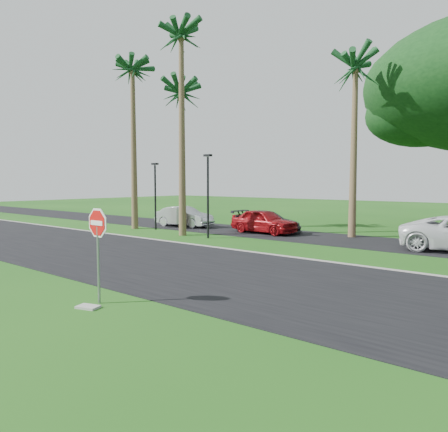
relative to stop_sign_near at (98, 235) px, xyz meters
name	(u,v)px	position (x,y,z in m)	size (l,w,h in m)	color
ground	(171,280)	(-0.50, 3.00, -1.77)	(120.00, 120.00, 0.00)	#174912
road	(212,270)	(-0.50, 5.00, -1.76)	(120.00, 8.00, 0.02)	black
parking_strip	(340,240)	(-0.50, 15.50, -1.76)	(120.00, 5.00, 0.02)	black
curb	(275,255)	(-0.50, 9.05, -1.74)	(120.00, 0.12, 0.06)	gray
stop_sign_near	(98,235)	(0.00, 0.00, 0.00)	(1.05, 0.07, 2.62)	gray
palm_left_far	(133,74)	(-13.50, 12.00, 8.36)	(5.00, 5.00, 11.50)	brown
palm_left_mid	(182,96)	(-11.00, 14.00, 6.90)	(5.00, 5.00, 10.00)	brown
palm_left_near	(181,41)	(-8.50, 11.50, 9.33)	(5.00, 5.00, 12.50)	brown
palm_center	(356,72)	(-0.50, 17.00, 7.39)	(5.00, 5.00, 10.50)	brown
streetlight_left	(155,191)	(-12.00, 12.50, 0.72)	(0.45, 0.25, 4.34)	black
streetlight_right	(208,190)	(-6.50, 11.50, 0.88)	(0.45, 0.25, 4.64)	black
car_silver	(184,217)	(-11.81, 14.93, -1.08)	(1.47, 4.22, 1.39)	silver
car_red	(264,221)	(-5.34, 15.30, -1.04)	(1.72, 4.29, 1.46)	maroon
car_dark	(267,222)	(-5.51, 15.82, -1.12)	(1.84, 4.54, 1.32)	black
utility_slab	(88,307)	(0.16, -0.44, -1.74)	(0.55, 0.35, 0.06)	#9B9B93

